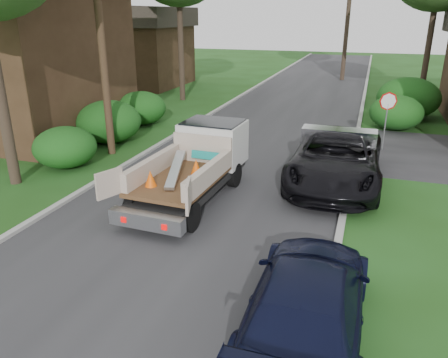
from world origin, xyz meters
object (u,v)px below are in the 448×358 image
utility_pole (100,22)px  flatbed_truck (201,158)px  stop_sign (387,109)px  navy_suv (308,299)px  black_pickup (336,158)px  house_left_near (6,40)px  house_left_far (137,46)px

utility_pole → flatbed_truck: size_ratio=1.76×
stop_sign → navy_suv: stop_sign is taller
stop_sign → utility_pole: utility_pole is taller
flatbed_truck → black_pickup: (4.06, 2.16, -0.27)m
house_left_near → flatbed_truck: 12.83m
utility_pole → flatbed_truck: 6.95m
stop_sign → house_left_near: size_ratio=0.26×
stop_sign → house_left_near: (-17.20, -2.00, 2.50)m
utility_pole → navy_suv: bearing=-42.2°
utility_pole → black_pickup: (9.08, -0.48, -4.30)m
house_left_near → black_pickup: size_ratio=1.54×
black_pickup → navy_suv: bearing=-89.0°
navy_suv → house_left_far: bearing=-56.2°
house_left_near → navy_suv: (15.80, -10.44, -3.55)m
flatbed_truck → navy_suv: bearing=-50.9°
flatbed_truck → stop_sign: bearing=52.3°
utility_pole → flatbed_truck: (5.02, -2.64, -4.03)m
utility_pole → flatbed_truck: utility_pole is taller
house_left_far → navy_suv: house_left_far is taller
house_left_far → navy_suv: bearing=-55.8°
flatbed_truck → navy_suv: size_ratio=1.13×
stop_sign → utility_pole: (-10.68, -4.02, 3.40)m
stop_sign → house_left_far: house_left_far is taller
stop_sign → flatbed_truck: size_ratio=0.44×
stop_sign → house_left_far: (-18.70, 13.00, 1.27)m
utility_pole → house_left_near: 6.88m
navy_suv → flatbed_truck: bearing=-54.0°
stop_sign → black_pickup: size_ratio=0.39×
utility_pole → house_left_far: size_ratio=1.32×
house_left_near → navy_suv: 19.27m
utility_pole → stop_sign: bearing=20.6°
utility_pole → house_left_near: size_ratio=1.03×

